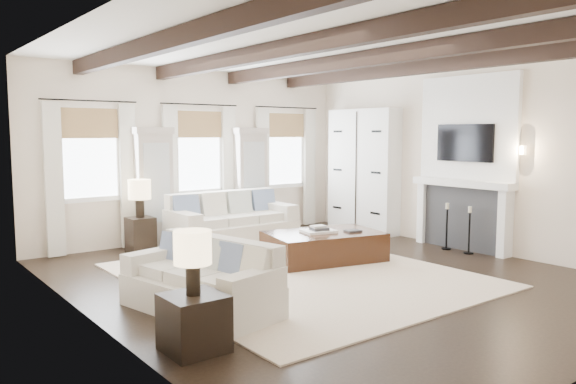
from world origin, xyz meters
TOP-DOWN VIEW (x-y plane):
  - ground at (0.00, 0.00)m, footprint 7.50×7.50m
  - room_shell at (0.75, 0.90)m, footprint 6.54×7.54m
  - area_rug at (-0.30, 0.31)m, footprint 4.14×4.76m
  - sofa_back at (0.07, 2.68)m, footprint 2.26×1.03m
  - sofa_left at (-2.12, -0.29)m, footprint 1.24×2.04m
  - ottoman at (0.61, 0.77)m, footprint 1.95×1.46m
  - tray at (0.53, 0.81)m, footprint 0.57×0.48m
  - book_lower at (0.52, 0.78)m, footprint 0.30×0.25m
  - book_upper at (0.54, 0.82)m, footprint 0.25×0.21m
  - book_loose at (1.00, 0.52)m, footprint 0.27×0.23m
  - side_table_front at (-2.77, -1.27)m, footprint 0.53×0.53m
  - lamp_front at (-2.77, -1.27)m, footprint 0.35×0.35m
  - side_table_back at (-1.47, 3.06)m, footprint 0.41×0.41m
  - lamp_back at (-1.47, 3.06)m, footprint 0.37×0.37m
  - candlestick_near at (2.90, -0.30)m, footprint 0.16×0.16m
  - candlestick_far at (2.90, 0.15)m, footprint 0.16×0.16m

SIDE VIEW (x-z plane):
  - ground at x=0.00m, z-range 0.00..0.00m
  - area_rug at x=-0.30m, z-range 0.00..0.02m
  - ottoman at x=0.61m, z-range 0.00..0.46m
  - side_table_front at x=-2.77m, z-range 0.00..0.53m
  - side_table_back at x=-1.47m, z-range 0.00..0.61m
  - sofa_left at x=-2.12m, z-range -0.08..0.74m
  - candlestick_near at x=2.90m, z-range -0.07..0.73m
  - candlestick_far at x=2.90m, z-range -0.07..0.74m
  - sofa_back at x=0.07m, z-range -0.10..0.87m
  - book_loose at x=1.00m, z-range 0.46..0.49m
  - tray at x=0.53m, z-range 0.46..0.50m
  - book_lower at x=0.52m, z-range 0.50..0.54m
  - book_upper at x=0.54m, z-range 0.54..0.57m
  - lamp_front at x=-2.77m, z-range 0.64..1.24m
  - lamp_back at x=-1.47m, z-range 0.73..1.36m
  - room_shell at x=0.75m, z-range 0.28..3.50m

